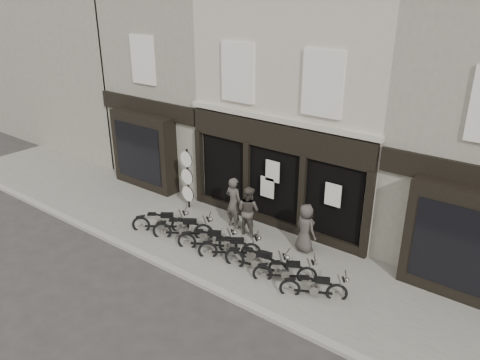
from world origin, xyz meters
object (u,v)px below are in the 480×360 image
Objects in this scene: motorcycle_0 at (161,224)px; advert_sign_post at (188,181)px; motorcycle_5 at (286,273)px; motorcycle_6 at (314,289)px; man_centre at (248,210)px; motorcycle_2 at (208,242)px; motorcycle_3 at (230,250)px; motorcycle_1 at (184,230)px; motorcycle_4 at (257,263)px; man_left at (234,203)px; man_right at (305,228)px.

advert_sign_post is at bearing 69.33° from motorcycle_0.
motorcycle_6 is (1.05, -0.18, -0.00)m from motorcycle_5.
motorcycle_6 is at bearing -11.71° from advert_sign_post.
man_centre reaches higher than motorcycle_6.
advert_sign_post is at bearing -1.38° from man_centre.
motorcycle_5 is (2.96, 0.04, -0.02)m from motorcycle_2.
motorcycle_3 reaches higher than motorcycle_5.
motorcycle_4 reaches higher than motorcycle_1.
advert_sign_post is (-1.48, 1.82, 0.82)m from motorcycle_1.
motorcycle_6 is 6.99m from advert_sign_post.
motorcycle_6 is at bearing -42.82° from motorcycle_5.
motorcycle_1 is at bearing 149.31° from motorcycle_2.
motorcycle_5 is at bearing -34.00° from motorcycle_1.
motorcycle_2 reaches higher than motorcycle_6.
motorcycle_6 is at bearing -29.97° from motorcycle_2.
motorcycle_1 is 1.10× the size of motorcycle_5.
motorcycle_3 is 1.01× the size of motorcycle_6.
motorcycle_1 is at bearing 146.89° from motorcycle_5.
motorcycle_3 is at bearing 146.75° from motorcycle_5.
motorcycle_0 is 1.02× the size of motorcycle_6.
motorcycle_6 is at bearing -38.61° from motorcycle_3.
man_left reaches higher than motorcycle_1.
motorcycle_0 is 0.70× the size of advert_sign_post.
motorcycle_2 is at bearing -33.93° from motorcycle_0.
motorcycle_5 is at bearing 120.86° from man_right.
motorcycle_1 is at bearing 144.90° from motorcycle_3.
man_left is 2.38m from advert_sign_post.
man_left reaches higher than motorcycle_6.
motorcycle_1 is 1.00× the size of motorcycle_2.
motorcycle_6 is 0.99× the size of man_centre.
man_centre is at bearing 23.09° from man_right.
motorcycle_0 is 5.08m from motorcycle_5.
motorcycle_6 is at bearing -12.86° from motorcycle_4.
motorcycle_1 is 1.07× the size of motorcycle_6.
man_centre is (0.68, -0.07, -0.07)m from man_left.
motorcycle_3 is at bearing -24.51° from motorcycle_2.
man_right is at bearing 98.34° from motorcycle_6.
man_right is (4.67, 1.89, 0.56)m from motorcycle_0.
man_left is (-4.27, 1.85, 0.71)m from motorcycle_6.
motorcycle_1 is at bearing -28.95° from motorcycle_0.
motorcycle_6 is at bearing -36.24° from motorcycle_0.
motorcycle_5 is (0.94, 0.12, -0.05)m from motorcycle_4.
motorcycle_5 is 5.95m from advert_sign_post.
man_right is (2.14, 0.19, -0.05)m from man_centre.
man_right is (3.70, 1.78, 0.54)m from motorcycle_1.
motorcycle_2 is 2.02m from motorcycle_4.
motorcycle_5 is 1.06m from motorcycle_6.
motorcycle_2 is at bearing -30.33° from advert_sign_post.
motorcycle_0 is 0.83× the size of motorcycle_4.
man_right is (-0.41, 1.79, 0.58)m from motorcycle_5.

